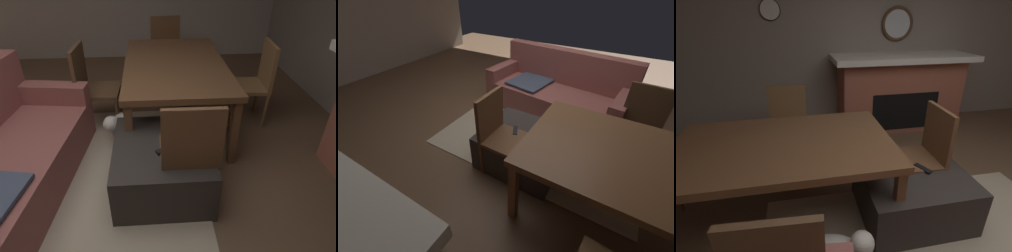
# 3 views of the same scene
# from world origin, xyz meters

# --- Properties ---
(wall_back_fireplace_side) EXTENTS (8.20, 0.12, 2.55)m
(wall_back_fireplace_side) POSITION_xyz_m (0.00, -2.94, 1.27)
(wall_back_fireplace_side) COLOR gray
(wall_back_fireplace_side) RESTS_ON ground
(fireplace) EXTENTS (2.10, 0.76, 1.15)m
(fireplace) POSITION_xyz_m (-0.25, -2.56, 0.58)
(fireplace) COLOR #9E5642
(fireplace) RESTS_ON ground
(round_wall_mirror) EXTENTS (0.50, 0.05, 0.50)m
(round_wall_mirror) POSITION_xyz_m (-0.25, -2.85, 1.55)
(round_wall_mirror) COLOR #4C331E
(ottoman_coffee_table) EXTENTS (0.91, 0.80, 0.43)m
(ottoman_coffee_table) POSITION_xyz_m (0.38, -0.69, 0.22)
(ottoman_coffee_table) COLOR #2D2826
(ottoman_coffee_table) RESTS_ON ground
(tv_remote) EXTENTS (0.11, 0.17, 0.02)m
(tv_remote) POSITION_xyz_m (0.29, -0.72, 0.45)
(tv_remote) COLOR black
(tv_remote) RESTS_ON ottoman_coffee_table
(dining_table) EXTENTS (1.76, 1.08, 0.74)m
(dining_table) POSITION_xyz_m (1.46, -0.89, 0.67)
(dining_table) COLOR brown
(dining_table) RESTS_ON ground
(dining_chair_south) EXTENTS (0.47, 0.47, 0.93)m
(dining_chair_south) POSITION_xyz_m (1.45, -1.82, 0.52)
(dining_chair_south) COLOR brown
(dining_chair_south) RESTS_ON ground
(dining_chair_west) EXTENTS (0.44, 0.44, 0.93)m
(dining_chair_west) POSITION_xyz_m (0.18, -0.89, 0.52)
(dining_chair_west) COLOR brown
(dining_chair_west) RESTS_ON ground
(small_dog) EXTENTS (0.48, 0.36, 0.32)m
(small_dog) POSITION_xyz_m (1.11, -0.26, 0.18)
(small_dog) COLOR silver
(small_dog) RESTS_ON ground
(wall_clock) EXTENTS (0.28, 0.03, 0.28)m
(wall_clock) POSITION_xyz_m (1.59, -2.85, 1.74)
(wall_clock) COLOR silver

